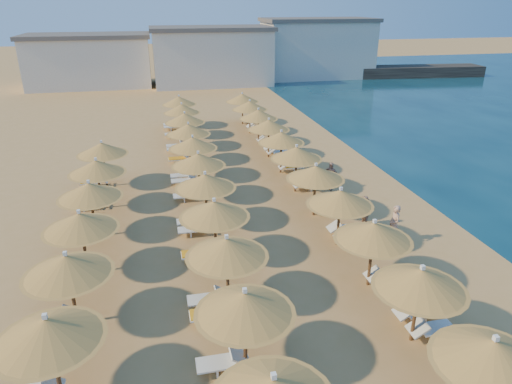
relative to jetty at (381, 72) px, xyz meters
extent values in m
plane|color=tan|center=(-28.36, -45.52, -0.75)|extent=(220.00, 220.00, 0.00)
cube|color=black|center=(0.00, 0.00, 0.00)|extent=(30.24, 6.78, 1.50)
cube|color=silver|center=(-40.41, 1.22, 2.25)|extent=(15.00, 8.00, 6.00)
cube|color=#59514C|center=(-40.41, 1.22, 5.50)|extent=(15.60, 8.48, 0.50)
cube|color=silver|center=(-24.86, -0.67, 2.65)|extent=(15.00, 8.00, 6.80)
cube|color=#59514C|center=(-24.86, -0.67, 6.30)|extent=(15.60, 8.48, 0.50)
cube|color=silver|center=(-9.27, 2.33, 3.05)|extent=(15.00, 8.00, 7.60)
cube|color=#59514C|center=(-9.27, 2.33, 7.10)|extent=(15.60, 8.48, 0.50)
cone|color=#A97C31|center=(-25.03, -55.16, 1.61)|extent=(2.77, 2.77, 0.70)
cone|color=#A97C31|center=(-25.03, -55.16, 1.32)|extent=(2.99, 2.99, 0.12)
cube|color=white|center=(-25.03, -55.16, 2.03)|extent=(0.12, 0.12, 0.14)
cylinder|color=brown|center=(-25.03, -51.91, 0.38)|extent=(0.12, 0.12, 2.26)
cone|color=#A97C31|center=(-25.03, -51.91, 1.61)|extent=(2.77, 2.77, 0.70)
cone|color=#A97C31|center=(-25.03, -51.91, 1.32)|extent=(2.99, 2.99, 0.12)
cube|color=white|center=(-25.03, -51.91, 2.03)|extent=(0.12, 0.12, 0.14)
cylinder|color=brown|center=(-25.03, -48.65, 0.38)|extent=(0.12, 0.12, 2.26)
cone|color=#A97C31|center=(-25.03, -48.65, 1.61)|extent=(2.77, 2.77, 0.70)
cone|color=#A97C31|center=(-25.03, -48.65, 1.32)|extent=(2.99, 2.99, 0.12)
cube|color=white|center=(-25.03, -48.65, 2.03)|extent=(0.12, 0.12, 0.14)
cylinder|color=brown|center=(-25.03, -45.39, 0.38)|extent=(0.12, 0.12, 2.26)
cone|color=#A97C31|center=(-25.03, -45.39, 1.61)|extent=(2.77, 2.77, 0.70)
cone|color=#A97C31|center=(-25.03, -45.39, 1.32)|extent=(2.99, 2.99, 0.12)
cube|color=white|center=(-25.03, -45.39, 2.03)|extent=(0.12, 0.12, 0.14)
cylinder|color=brown|center=(-25.03, -42.13, 0.38)|extent=(0.12, 0.12, 2.26)
cone|color=#A97C31|center=(-25.03, -42.13, 1.61)|extent=(2.77, 2.77, 0.70)
cone|color=#A97C31|center=(-25.03, -42.13, 1.32)|extent=(2.99, 2.99, 0.12)
cube|color=white|center=(-25.03, -42.13, 2.03)|extent=(0.12, 0.12, 0.14)
cylinder|color=brown|center=(-25.03, -38.87, 0.38)|extent=(0.12, 0.12, 2.26)
cone|color=#A97C31|center=(-25.03, -38.87, 1.61)|extent=(2.77, 2.77, 0.70)
cone|color=#A97C31|center=(-25.03, -38.87, 1.32)|extent=(2.99, 2.99, 0.12)
cube|color=white|center=(-25.03, -38.87, 2.03)|extent=(0.12, 0.12, 0.14)
cylinder|color=brown|center=(-25.03, -35.61, 0.38)|extent=(0.12, 0.12, 2.26)
cone|color=#A97C31|center=(-25.03, -35.61, 1.61)|extent=(2.77, 2.77, 0.70)
cone|color=#A97C31|center=(-25.03, -35.61, 1.32)|extent=(2.99, 2.99, 0.12)
cube|color=white|center=(-25.03, -35.61, 2.03)|extent=(0.12, 0.12, 0.14)
cylinder|color=brown|center=(-25.03, -32.35, 0.38)|extent=(0.12, 0.12, 2.26)
cone|color=#A97C31|center=(-25.03, -32.35, 1.61)|extent=(2.77, 2.77, 0.70)
cone|color=#A97C31|center=(-25.03, -32.35, 1.32)|extent=(2.99, 2.99, 0.12)
cube|color=white|center=(-25.03, -32.35, 2.03)|extent=(0.12, 0.12, 0.14)
cylinder|color=brown|center=(-25.03, -29.09, 0.38)|extent=(0.12, 0.12, 2.26)
cone|color=#A97C31|center=(-25.03, -29.09, 1.61)|extent=(2.77, 2.77, 0.70)
cone|color=#A97C31|center=(-25.03, -29.09, 1.32)|extent=(2.99, 2.99, 0.12)
cube|color=white|center=(-25.03, -29.09, 2.03)|extent=(0.12, 0.12, 0.14)
cylinder|color=brown|center=(-25.03, -25.83, 0.38)|extent=(0.12, 0.12, 2.26)
cone|color=#A97C31|center=(-25.03, -25.83, 1.61)|extent=(2.77, 2.77, 0.70)
cone|color=#A97C31|center=(-25.03, -25.83, 1.32)|extent=(2.99, 2.99, 0.12)
cube|color=white|center=(-25.03, -25.83, 2.03)|extent=(0.12, 0.12, 0.14)
cylinder|color=brown|center=(-25.03, -22.57, 0.38)|extent=(0.12, 0.12, 2.26)
cone|color=#A97C31|center=(-25.03, -22.57, 1.61)|extent=(2.77, 2.77, 0.70)
cone|color=#A97C31|center=(-25.03, -22.57, 1.32)|extent=(2.99, 2.99, 0.12)
cube|color=white|center=(-25.03, -22.57, 2.03)|extent=(0.12, 0.12, 0.14)
cube|color=white|center=(-30.61, -55.16, 2.03)|extent=(0.12, 0.12, 0.14)
cylinder|color=brown|center=(-30.61, -51.91, 0.38)|extent=(0.12, 0.12, 2.26)
cone|color=#A97C31|center=(-30.61, -51.91, 1.61)|extent=(2.77, 2.77, 0.70)
cone|color=#A97C31|center=(-30.61, -51.91, 1.32)|extent=(2.99, 2.99, 0.12)
cube|color=white|center=(-30.61, -51.91, 2.03)|extent=(0.12, 0.12, 0.14)
cylinder|color=brown|center=(-30.61, -48.65, 0.38)|extent=(0.12, 0.12, 2.26)
cone|color=#A97C31|center=(-30.61, -48.65, 1.61)|extent=(2.77, 2.77, 0.70)
cone|color=#A97C31|center=(-30.61, -48.65, 1.32)|extent=(2.99, 2.99, 0.12)
cube|color=white|center=(-30.61, -48.65, 2.03)|extent=(0.12, 0.12, 0.14)
cylinder|color=brown|center=(-30.61, -45.39, 0.38)|extent=(0.12, 0.12, 2.26)
cone|color=#A97C31|center=(-30.61, -45.39, 1.61)|extent=(2.77, 2.77, 0.70)
cone|color=#A97C31|center=(-30.61, -45.39, 1.32)|extent=(2.99, 2.99, 0.12)
cube|color=white|center=(-30.61, -45.39, 2.03)|extent=(0.12, 0.12, 0.14)
cylinder|color=brown|center=(-30.61, -42.13, 0.38)|extent=(0.12, 0.12, 2.26)
cone|color=#A97C31|center=(-30.61, -42.13, 1.61)|extent=(2.77, 2.77, 0.70)
cone|color=#A97C31|center=(-30.61, -42.13, 1.32)|extent=(2.99, 2.99, 0.12)
cube|color=white|center=(-30.61, -42.13, 2.03)|extent=(0.12, 0.12, 0.14)
cylinder|color=brown|center=(-30.61, -38.87, 0.38)|extent=(0.12, 0.12, 2.26)
cone|color=#A97C31|center=(-30.61, -38.87, 1.61)|extent=(2.77, 2.77, 0.70)
cone|color=#A97C31|center=(-30.61, -38.87, 1.32)|extent=(2.99, 2.99, 0.12)
cube|color=white|center=(-30.61, -38.87, 2.03)|extent=(0.12, 0.12, 0.14)
cylinder|color=brown|center=(-30.61, -35.61, 0.38)|extent=(0.12, 0.12, 2.26)
cone|color=#A97C31|center=(-30.61, -35.61, 1.61)|extent=(2.77, 2.77, 0.70)
cone|color=#A97C31|center=(-30.61, -35.61, 1.32)|extent=(2.99, 2.99, 0.12)
cube|color=white|center=(-30.61, -35.61, 2.03)|extent=(0.12, 0.12, 0.14)
cylinder|color=brown|center=(-30.61, -32.35, 0.38)|extent=(0.12, 0.12, 2.26)
cone|color=#A97C31|center=(-30.61, -32.35, 1.61)|extent=(2.77, 2.77, 0.70)
cone|color=#A97C31|center=(-30.61, -32.35, 1.32)|extent=(2.99, 2.99, 0.12)
cube|color=white|center=(-30.61, -32.35, 2.03)|extent=(0.12, 0.12, 0.14)
cylinder|color=brown|center=(-30.61, -29.09, 0.38)|extent=(0.12, 0.12, 2.26)
cone|color=#A97C31|center=(-30.61, -29.09, 1.61)|extent=(2.77, 2.77, 0.70)
cone|color=#A97C31|center=(-30.61, -29.09, 1.32)|extent=(2.99, 2.99, 0.12)
cube|color=white|center=(-30.61, -29.09, 2.03)|extent=(0.12, 0.12, 0.14)
cylinder|color=brown|center=(-30.61, -25.83, 0.38)|extent=(0.12, 0.12, 2.26)
cone|color=#A97C31|center=(-30.61, -25.83, 1.61)|extent=(2.77, 2.77, 0.70)
cone|color=#A97C31|center=(-30.61, -25.83, 1.32)|extent=(2.99, 2.99, 0.12)
cube|color=white|center=(-30.61, -25.83, 2.03)|extent=(0.12, 0.12, 0.14)
cylinder|color=brown|center=(-30.61, -22.57, 0.38)|extent=(0.12, 0.12, 2.26)
cone|color=#A97C31|center=(-30.61, -22.57, 1.61)|extent=(2.77, 2.77, 0.70)
cone|color=#A97C31|center=(-30.61, -22.57, 1.32)|extent=(2.99, 2.99, 0.12)
cube|color=white|center=(-30.61, -22.57, 2.03)|extent=(0.12, 0.12, 0.14)
cylinder|color=brown|center=(-35.90, -51.91, 0.38)|extent=(0.12, 0.12, 2.26)
cone|color=#A97C31|center=(-35.90, -51.91, 1.61)|extent=(2.77, 2.77, 0.70)
cone|color=#A97C31|center=(-35.90, -51.91, 1.32)|extent=(2.99, 2.99, 0.12)
cube|color=white|center=(-35.90, -51.91, 2.03)|extent=(0.12, 0.12, 0.14)
cylinder|color=brown|center=(-35.90, -48.65, 0.38)|extent=(0.12, 0.12, 2.26)
cone|color=#A97C31|center=(-35.90, -48.65, 1.61)|extent=(2.77, 2.77, 0.70)
cone|color=#A97C31|center=(-35.90, -48.65, 1.32)|extent=(2.99, 2.99, 0.12)
cube|color=white|center=(-35.90, -48.65, 2.03)|extent=(0.12, 0.12, 0.14)
cylinder|color=brown|center=(-35.90, -45.39, 0.38)|extent=(0.12, 0.12, 2.26)
cone|color=#A97C31|center=(-35.90, -45.39, 1.61)|extent=(2.77, 2.77, 0.70)
cone|color=#A97C31|center=(-35.90, -45.39, 1.32)|extent=(2.99, 2.99, 0.12)
cube|color=white|center=(-35.90, -45.39, 2.03)|extent=(0.12, 0.12, 0.14)
cylinder|color=brown|center=(-35.90, -42.13, 0.38)|extent=(0.12, 0.12, 2.26)
cone|color=#A97C31|center=(-35.90, -42.13, 1.61)|extent=(2.77, 2.77, 0.70)
cone|color=#A97C31|center=(-35.90, -42.13, 1.32)|extent=(2.99, 2.99, 0.12)
cube|color=white|center=(-35.90, -42.13, 2.03)|extent=(0.12, 0.12, 0.14)
cylinder|color=brown|center=(-35.90, -38.87, 0.38)|extent=(0.12, 0.12, 2.26)
cone|color=#A97C31|center=(-35.90, -38.87, 1.61)|extent=(2.77, 2.77, 0.70)
cone|color=#A97C31|center=(-35.90, -38.87, 1.32)|extent=(2.99, 2.99, 0.12)
cube|color=white|center=(-35.90, -38.87, 2.03)|extent=(0.12, 0.12, 0.14)
cylinder|color=brown|center=(-35.90, -35.61, 0.38)|extent=(0.12, 0.12, 2.26)
cone|color=#A97C31|center=(-35.90, -35.61, 1.61)|extent=(2.77, 2.77, 0.70)
cone|color=#A97C31|center=(-35.90, -35.61, 1.32)|extent=(2.99, 2.99, 0.12)
cube|color=white|center=(-35.90, -35.61, 2.03)|extent=(0.12, 0.12, 0.14)
cube|color=white|center=(-24.13, -51.91, -0.43)|extent=(1.19, 0.65, 0.06)
cube|color=white|center=(-24.13, -51.91, -0.59)|extent=(0.06, 0.59, 0.32)
cube|color=white|center=(-24.85, -51.91, -0.29)|extent=(0.58, 0.65, 0.40)
cube|color=white|center=(-24.13, -51.01, -0.43)|extent=(1.19, 0.65, 0.06)
cube|color=white|center=(-24.13, -51.01, -0.59)|extent=(0.06, 0.59, 0.32)
cube|color=white|center=(-24.85, -51.01, -0.29)|extent=(0.58, 0.65, 0.40)
cube|color=white|center=(-31.51, -51.91, -0.43)|extent=(1.19, 0.65, 0.06)
cube|color=white|center=(-31.51, -51.91, -0.59)|extent=(0.06, 0.59, 0.32)
cube|color=white|center=(-30.79, -51.91, -0.29)|extent=(0.58, 0.65, 0.40)
cube|color=white|center=(-24.13, -48.65, -0.43)|extent=(1.19, 0.65, 0.06)
cube|color=white|center=(-24.13, -48.65, -0.59)|extent=(0.06, 0.59, 0.32)
cube|color=white|center=(-24.85, -48.65, -0.29)|extent=(0.58, 0.65, 0.40)
cube|color=white|center=(-31.51, -48.65, -0.43)|extent=(1.19, 0.65, 0.06)
cube|color=white|center=(-31.51, -48.65, -0.59)|extent=(0.06, 0.59, 0.32)
cube|color=white|center=(-30.79, -48.65, -0.29)|extent=(0.58, 0.65, 0.40)
cube|color=white|center=(-31.51, -49.55, -0.43)|extent=(1.19, 0.65, 0.06)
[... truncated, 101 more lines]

